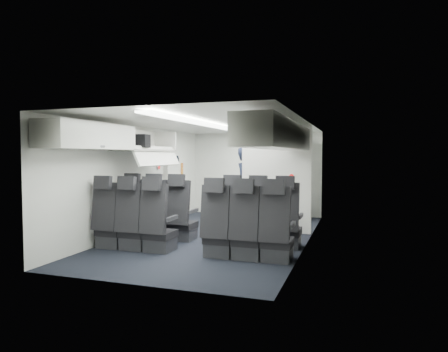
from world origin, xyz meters
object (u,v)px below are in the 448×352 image
Objects in this scene: seat_row_front at (208,220)px; galley_unit at (290,180)px; carry_on_bag at (138,141)px; seat_row_mid at (187,229)px; flight_attendant at (247,186)px; boarding_door at (175,181)px.

seat_row_front is 1.75× the size of galley_unit.
galley_unit is 4.15m from carry_on_bag.
seat_row_mid is (0.00, -0.90, 0.00)m from seat_row_front.
galley_unit is 1.08× the size of flight_attendant.
galley_unit reaches higher than boarding_door.
flight_attendant is 4.35× the size of carry_on_bag.
seat_row_mid is at bearing -90.00° from seat_row_front.
boarding_door reaches higher than flight_attendant.
seat_row_mid is 2.13m from carry_on_bag.
boarding_door is at bearing -155.72° from galley_unit.
boarding_door is 4.60× the size of carry_on_bag.
galley_unit is 1.02× the size of boarding_door.
seat_row_front is 2.71m from boarding_door.
galley_unit reaches higher than seat_row_mid.
flight_attendant is at bearing 83.44° from seat_row_front.
flight_attendant reaches higher than seat_row_front.
carry_on_bag is at bearing -176.68° from seat_row_front.
boarding_door is (-2.59, -1.17, 0.00)m from galley_unit.
flight_attendant is (-0.73, -1.38, -0.07)m from galley_unit.
seat_row_mid is 2.82m from flight_attendant.
seat_row_front is 1.94m from flight_attendant.
carry_on_bag is (-1.36, -0.08, 1.43)m from seat_row_front.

